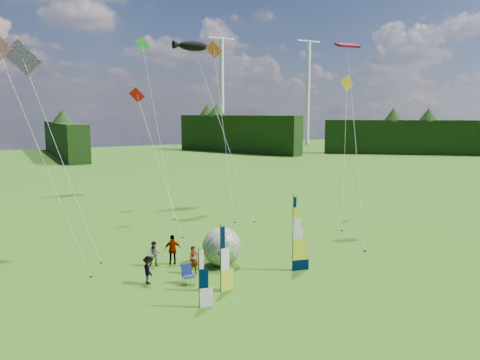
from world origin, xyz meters
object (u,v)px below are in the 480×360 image
side_banner_far (199,279)px  spectator_b (155,254)px  feather_banner_main (293,234)px  spectator_a (194,260)px  camp_chair (188,275)px  kite_whale (221,116)px  spectator_d (173,250)px  spectator_c (148,270)px  bol_inflatable (222,247)px  side_banner_left (221,260)px

side_banner_far → spectator_b: 7.11m
feather_banner_main → side_banner_far: (-7.04, -2.33, -0.80)m
feather_banner_main → spectator_b: bearing=156.7°
spectator_a → camp_chair: 1.84m
spectator_a → kite_whale: size_ratio=0.09×
spectator_d → kite_whale: kite_whale is taller
feather_banner_main → kite_whale: (4.09, 18.41, 6.79)m
feather_banner_main → spectator_c: bearing=177.0°
bol_inflatable → spectator_c: (-4.96, -0.91, -0.42)m
feather_banner_main → side_banner_left: (-5.24, -1.00, -0.49)m
feather_banner_main → side_banner_left: size_ratio=1.28×
spectator_c → side_banner_far: bearing=-165.7°
spectator_a → camp_chair: (-0.96, -1.55, -0.27)m
side_banner_far → spectator_b: size_ratio=1.85×
side_banner_far → spectator_c: size_ratio=1.85×
side_banner_left → bol_inflatable: (1.95, 3.93, -0.57)m
camp_chair → kite_whale: (10.44, 17.55, 8.50)m
spectator_d → kite_whale: size_ratio=0.10×
spectator_d → camp_chair: bearing=97.6°
side_banner_far → spectator_a: size_ratio=1.77×
side_banner_far → feather_banner_main: bearing=27.6°
bol_inflatable → side_banner_left: bearing=-116.3°
feather_banner_main → spectator_d: (-5.90, 4.60, -1.33)m
spectator_b → kite_whale: size_ratio=0.09×
bol_inflatable → camp_chair: bol_inflatable is taller
side_banner_far → spectator_d: side_banner_far is taller
spectator_d → camp_chair: (-0.44, -3.74, -0.38)m
side_banner_left → spectator_d: (-0.66, 5.60, -0.84)m
camp_chair → kite_whale: kite_whale is taller
bol_inflatable → spectator_b: bol_inflatable is taller
side_banner_far → spectator_b: bearing=99.2°
bol_inflatable → spectator_d: bearing=147.4°
side_banner_left → side_banner_far: size_ratio=1.21×
camp_chair → spectator_a: bearing=57.0°
side_banner_far → bol_inflatable: bearing=63.8°
spectator_a → camp_chair: bearing=-130.8°
bol_inflatable → kite_whale: 18.86m
spectator_b → camp_chair: 3.95m
side_banner_left → side_banner_far: 2.26m
feather_banner_main → camp_chair: size_ratio=4.04×
side_banner_left → kite_whale: (9.34, 19.41, 7.28)m
spectator_a → camp_chair: size_ratio=1.47×
feather_banner_main → side_banner_far: bearing=-151.0°
side_banner_left → camp_chair: (-1.10, 1.86, -1.22)m
side_banner_far → spectator_c: bearing=114.9°
side_banner_left → spectator_a: size_ratio=2.15×
side_banner_left → spectator_c: 4.38m
bol_inflatable → camp_chair: size_ratio=2.15×
feather_banner_main → side_banner_far: feather_banner_main is taller
bol_inflatable → spectator_a: size_ratio=1.46×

